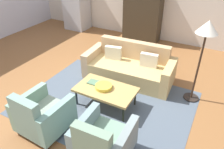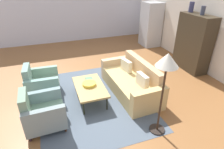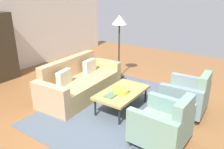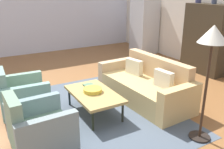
{
  "view_description": "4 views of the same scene",
  "coord_description": "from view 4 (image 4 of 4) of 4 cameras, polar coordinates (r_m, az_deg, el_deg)",
  "views": [
    {
      "loc": [
        2.17,
        -3.34,
        2.91
      ],
      "look_at": [
        0.5,
        -0.23,
        0.71
      ],
      "focal_mm": 34.61,
      "sensor_mm": 36.0,
      "label": 1
    },
    {
      "loc": [
        4.34,
        -1.11,
        2.88
      ],
      "look_at": [
        0.52,
        0.23,
        0.69
      ],
      "focal_mm": 30.0,
      "sensor_mm": 36.0,
      "label": 2
    },
    {
      "loc": [
        -3.12,
        -2.49,
        2.32
      ],
      "look_at": [
        0.64,
        0.08,
        0.6
      ],
      "focal_mm": 35.86,
      "sensor_mm": 36.0,
      "label": 3
    },
    {
      "loc": [
        4.06,
        -2.04,
        2.17
      ],
      "look_at": [
        0.36,
        0.08,
        0.66
      ],
      "focal_mm": 39.3,
      "sensor_mm": 36.0,
      "label": 4
    }
  ],
  "objects": [
    {
      "name": "floor_lamp",
      "position": [
        3.57,
        22.21,
        6.27
      ],
      "size": [
        0.4,
        0.4,
        1.72
      ],
      "color": "black",
      "rests_on": "ground"
    },
    {
      "name": "armchair_right",
      "position": [
        3.6,
        -17.16,
        -12.0
      ],
      "size": [
        0.83,
        0.83,
        0.88
      ],
      "rotation": [
        0.0,
        0.0,
        0.04
      ],
      "color": "#351916",
      "rests_on": "ground"
    },
    {
      "name": "coffee_table",
      "position": [
        4.42,
        -4.23,
        -4.67
      ],
      "size": [
        1.2,
        0.7,
        0.4
      ],
      "color": "black",
      "rests_on": "ground"
    },
    {
      "name": "wall_left",
      "position": [
        8.97,
        -16.96,
        13.71
      ],
      "size": [
        0.12,
        7.28,
        2.8
      ],
      "primitive_type": "cube",
      "color": "silver",
      "rests_on": "ground"
    },
    {
      "name": "book_stack",
      "position": [
        4.69,
        -5.2,
        -2.64
      ],
      "size": [
        0.26,
        0.19,
        0.03
      ],
      "color": "#4D7254",
      "rests_on": "coffee_table"
    },
    {
      "name": "refrigerator",
      "position": [
        8.75,
        7.5,
        11.1
      ],
      "size": [
        0.8,
        0.73,
        1.85
      ],
      "color": "#B7BABF",
      "rests_on": "ground"
    },
    {
      "name": "cabinet",
      "position": [
        6.98,
        21.05,
        7.68
      ],
      "size": [
        1.2,
        0.51,
        1.8
      ],
      "color": "#352B1D",
      "rests_on": "ground"
    },
    {
      "name": "ground_plane",
      "position": [
        5.04,
        -2.8,
        -6.1
      ],
      "size": [
        11.13,
        11.13,
        0.0
      ],
      "primitive_type": "plane",
      "color": "brown"
    },
    {
      "name": "fruit_bowl",
      "position": [
        4.43,
        -4.51,
        -3.63
      ],
      "size": [
        0.34,
        0.34,
        0.07
      ],
      "primitive_type": "cylinder",
      "color": "gold",
      "rests_on": "coffee_table"
    },
    {
      "name": "couch",
      "position": [
        5.04,
        8.04,
        -2.7
      ],
      "size": [
        2.14,
        1.0,
        0.86
      ],
      "rotation": [
        0.0,
        0.0,
        3.19
      ],
      "color": "tan",
      "rests_on": "ground"
    },
    {
      "name": "armchair_left",
      "position": [
        4.67,
        -20.6,
        -4.92
      ],
      "size": [
        0.83,
        0.83,
        0.88
      ],
      "rotation": [
        0.0,
        0.0,
        -0.04
      ],
      "color": "#2E2515",
      "rests_on": "ground"
    },
    {
      "name": "area_rug",
      "position": [
        4.6,
        -3.55,
        -8.68
      ],
      "size": [
        3.4,
        2.6,
        0.01
      ],
      "primitive_type": "cube",
      "color": "#4A5663",
      "rests_on": "ground"
    }
  ]
}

